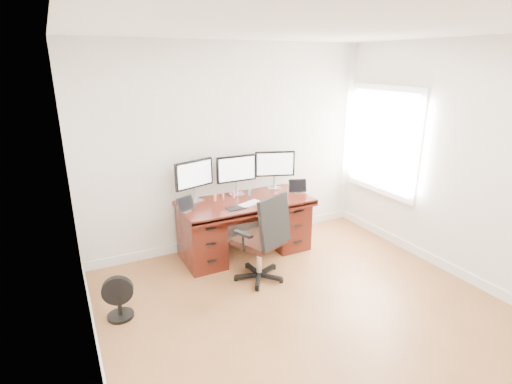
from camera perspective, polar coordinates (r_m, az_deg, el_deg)
name	(u,v)px	position (r m, az deg, el deg)	size (l,w,h in m)	color
ground	(327,330)	(4.10, 10.05, -18.78)	(4.50, 4.50, 0.00)	#915F37
back_wall	(231,148)	(5.35, -3.65, 6.32)	(4.00, 0.10, 2.70)	white
right_wall	(477,167)	(4.98, 29.00, 3.19)	(0.10, 4.50, 2.70)	white
desk	(245,224)	(5.27, -1.63, -4.66)	(1.70, 0.80, 0.75)	#44140D
office_chair	(262,253)	(4.65, 0.93, -8.67)	(0.73, 0.73, 1.06)	black
floor_fan	(119,298)	(4.30, -19.02, -14.18)	(0.31, 0.26, 0.45)	black
monitor_left	(194,176)	(5.05, -8.82, 2.33)	(0.54, 0.20, 0.53)	silver
monitor_center	(236,170)	(5.25, -2.81, 3.14)	(0.55, 0.14, 0.53)	silver
monitor_right	(275,165)	(5.51, 2.71, 3.85)	(0.53, 0.21, 0.53)	silver
tablet_left	(186,205)	(4.78, -9.97, -1.83)	(0.25, 0.16, 0.19)	silver
tablet_right	(298,187)	(5.40, 6.00, 0.73)	(0.25, 0.15, 0.19)	silver
keyboard	(250,204)	(4.98, -0.89, -1.67)	(0.30, 0.13, 0.01)	white
trackpad	(273,202)	(5.05, 2.40, -1.41)	(0.13, 0.13, 0.01)	#B5B8BC
drawing_tablet	(236,208)	(4.85, -2.83, -2.27)	(0.23, 0.15, 0.01)	black
phone	(252,201)	(5.08, -0.59, -1.27)	(0.14, 0.07, 0.01)	black
figurine_orange	(215,197)	(5.10, -5.88, -0.74)	(0.04, 0.04, 0.09)	#FF8340
figurine_brown	(223,196)	(5.14, -4.78, -0.57)	(0.04, 0.04, 0.09)	#964539
figurine_pink	(234,194)	(5.19, -3.22, -0.32)	(0.04, 0.04, 0.09)	pink
figurine_blue	(249,192)	(5.28, -0.99, 0.03)	(0.04, 0.04, 0.09)	#4A98E3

